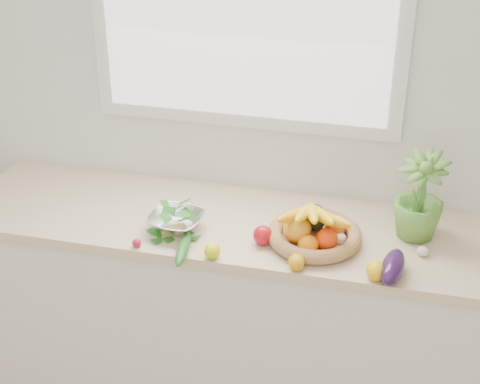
% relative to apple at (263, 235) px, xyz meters
% --- Properties ---
extents(back_wall, '(4.50, 0.02, 2.70)m').
position_rel_apple_xyz_m(back_wall, '(-0.17, 0.44, 0.41)').
color(back_wall, white).
rests_on(back_wall, ground).
extents(counter_cabinet, '(2.20, 0.58, 0.86)m').
position_rel_apple_xyz_m(counter_cabinet, '(-0.17, 0.14, -0.51)').
color(counter_cabinet, silver).
rests_on(counter_cabinet, ground).
extents(countertop, '(2.24, 0.62, 0.04)m').
position_rel_apple_xyz_m(countertop, '(-0.17, 0.14, -0.06)').
color(countertop, beige).
rests_on(countertop, counter_cabinet).
extents(orange_loose, '(0.10, 0.10, 0.08)m').
position_rel_apple_xyz_m(orange_loose, '(0.18, -0.03, 0.00)').
color(orange_loose, orange).
rests_on(orange_loose, countertop).
extents(lemon_a, '(0.07, 0.09, 0.06)m').
position_rel_apple_xyz_m(lemon_a, '(0.16, -0.14, -0.01)').
color(lemon_a, orange).
rests_on(lemon_a, countertop).
extents(lemon_b, '(0.06, 0.08, 0.06)m').
position_rel_apple_xyz_m(lemon_b, '(-0.17, -0.14, -0.01)').
color(lemon_b, yellow).
rests_on(lemon_b, countertop).
extents(lemon_c, '(0.09, 0.10, 0.07)m').
position_rel_apple_xyz_m(lemon_c, '(0.45, -0.13, -0.00)').
color(lemon_c, yellow).
rests_on(lemon_c, countertop).
extents(apple, '(0.09, 0.09, 0.08)m').
position_rel_apple_xyz_m(apple, '(0.00, 0.00, 0.00)').
color(apple, '#B50E18').
rests_on(apple, countertop).
extents(ginger, '(0.10, 0.09, 0.03)m').
position_rel_apple_xyz_m(ginger, '(-0.36, -0.01, -0.02)').
color(ginger, tan).
rests_on(ginger, countertop).
extents(garlic_a, '(0.05, 0.05, 0.04)m').
position_rel_apple_xyz_m(garlic_a, '(0.26, 0.03, -0.02)').
color(garlic_a, silver).
rests_on(garlic_a, countertop).
extents(garlic_b, '(0.07, 0.07, 0.05)m').
position_rel_apple_xyz_m(garlic_b, '(0.29, 0.07, -0.02)').
color(garlic_b, beige).
rests_on(garlic_b, countertop).
extents(garlic_c, '(0.05, 0.05, 0.04)m').
position_rel_apple_xyz_m(garlic_c, '(0.61, 0.06, -0.02)').
color(garlic_c, silver).
rests_on(garlic_c, countertop).
extents(eggplant, '(0.11, 0.22, 0.09)m').
position_rel_apple_xyz_m(eggplant, '(0.50, -0.10, 0.00)').
color(eggplant, '#290F39').
rests_on(eggplant, countertop).
extents(cucumber, '(0.07, 0.24, 0.04)m').
position_rel_apple_xyz_m(cucumber, '(-0.28, -0.14, -0.02)').
color(cucumber, '#1B5D1B').
rests_on(cucumber, countertop).
extents(radish, '(0.04, 0.04, 0.04)m').
position_rel_apple_xyz_m(radish, '(-0.47, -0.14, -0.02)').
color(radish, '#BD173B').
rests_on(radish, countertop).
extents(potted_herb, '(0.26, 0.26, 0.36)m').
position_rel_apple_xyz_m(potted_herb, '(0.58, 0.20, 0.15)').
color(potted_herb, '#5A9636').
rests_on(potted_herb, countertop).
extents(fruit_basket, '(0.44, 0.44, 0.19)m').
position_rel_apple_xyz_m(fruit_basket, '(0.19, 0.06, 0.01)').
color(fruit_basket, '#B1774E').
rests_on(fruit_basket, countertop).
extents(colander_with_spinach, '(0.25, 0.25, 0.12)m').
position_rel_apple_xyz_m(colander_with_spinach, '(-0.36, 0.02, 0.02)').
color(colander_with_spinach, white).
rests_on(colander_with_spinach, countertop).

